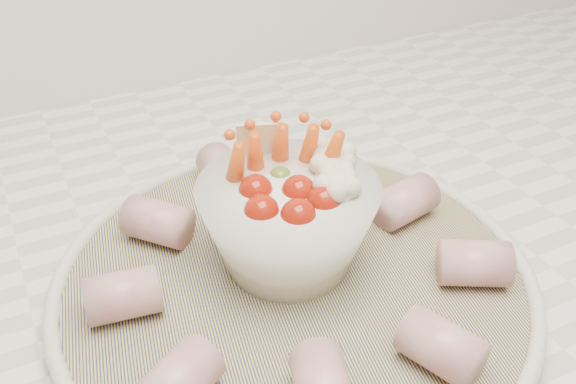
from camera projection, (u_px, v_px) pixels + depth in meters
name	position (u px, v px, depth m)	size (l,w,h in m)	color
serving_platter	(294.00, 280.00, 0.50)	(0.43, 0.43, 0.02)	navy
veggie_bowl	(290.00, 218.00, 0.49)	(0.14, 0.14, 0.11)	white
cured_meat_rolls	(294.00, 259.00, 0.49)	(0.31, 0.31, 0.04)	#AA4E5D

